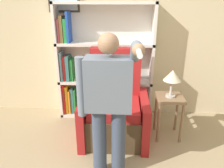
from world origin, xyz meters
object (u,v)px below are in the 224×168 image
object	(u,v)px
table_lamp	(172,77)
armchair	(115,111)
side_table	(169,106)
bookcase	(97,64)
person_standing	(108,102)

from	to	relation	value
table_lamp	armchair	bearing A→B (deg)	-177.75
armchair	side_table	distance (m)	0.76
bookcase	armchair	xyz separation A→B (m)	(0.31, -0.61, -0.50)
person_standing	side_table	distance (m)	1.19
bookcase	armchair	world-z (taller)	bookcase
side_table	table_lamp	xyz separation A→B (m)	(0.00, -0.00, 0.42)
side_table	table_lamp	bearing A→B (deg)	-63.43
bookcase	side_table	bearing A→B (deg)	-28.60
armchair	side_table	xyz separation A→B (m)	(0.75, 0.03, 0.10)
bookcase	armchair	bearing A→B (deg)	-63.11
bookcase	person_standing	bearing A→B (deg)	-78.44
bookcase	table_lamp	bearing A→B (deg)	-28.60
bookcase	armchair	size ratio (longest dim) A/B	1.48
table_lamp	side_table	bearing A→B (deg)	116.57
person_standing	table_lamp	world-z (taller)	person_standing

